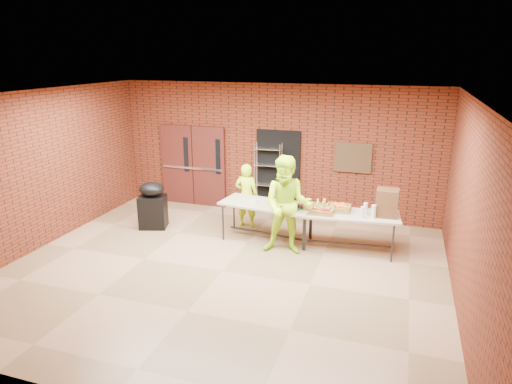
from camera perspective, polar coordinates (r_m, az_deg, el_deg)
room at (r=8.02m, az=-4.47°, el=0.43°), size 8.08×7.08×3.28m
double_doors at (r=12.07m, az=-7.84°, el=3.29°), size 1.78×0.12×2.10m
dark_doorway at (r=11.29m, az=2.77°, el=2.46°), size 1.10×0.06×2.10m
bronze_plaque at (r=10.85m, az=12.02°, el=4.22°), size 0.85×0.04×0.70m
wire_rack at (r=11.26m, az=1.50°, el=1.65°), size 0.67×0.25×1.80m
table_left at (r=9.71m, az=1.36°, el=-1.85°), size 2.07×1.08×0.81m
table_right at (r=9.38m, az=11.74°, el=-3.04°), size 1.99×1.00×0.79m
basket_bananas at (r=9.41m, az=7.60°, el=-1.93°), size 0.44×0.34×0.14m
basket_oranges at (r=9.44m, az=10.25°, el=-1.96°), size 0.48×0.37×0.15m
basket_apples at (r=9.24m, az=8.23°, el=-2.32°), size 0.46×0.36×0.14m
muffin_tray at (r=9.49m, az=5.40°, el=-1.63°), size 0.42×0.42×0.10m
napkin_box at (r=9.76m, az=-0.32°, el=-1.14°), size 0.17×0.11×0.06m
coffee_dispenser at (r=9.31m, az=16.06°, el=-1.29°), size 0.42×0.37×0.55m
cup_stack_front at (r=9.13m, az=13.18°, el=-2.48°), size 0.08×0.08×0.23m
cup_stack_mid at (r=9.16m, az=14.48°, el=-2.39°), size 0.09×0.09×0.27m
cup_stack_back at (r=9.34m, az=13.52°, el=-2.03°), size 0.08×0.08×0.24m
covered_grill at (r=10.72m, az=-12.80°, el=-1.59°), size 0.72×0.65×1.08m
volunteer_woman at (r=10.46m, az=-1.19°, el=-0.44°), size 0.56×0.37×1.50m
volunteer_man at (r=9.01m, az=3.93°, el=-1.68°), size 1.04×0.85×2.00m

